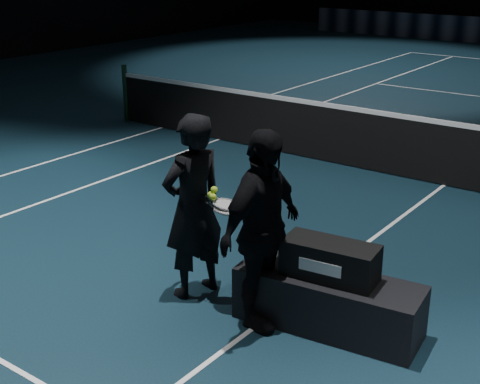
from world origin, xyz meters
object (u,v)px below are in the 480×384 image
Objects in this scene: player_bench at (328,302)px; player_b at (262,231)px; tennis_balls at (213,194)px; racket_lower at (228,210)px; player_a at (193,207)px; racket_upper at (227,205)px; racket_bag at (330,260)px.

player_b is (-0.53, -0.29, 0.66)m from player_bench.
tennis_balls reaches higher than player_bench.
player_a is at bearing -180.00° from racket_lower.
racket_lower is 1.00× the size of racket_upper.
player_a is (-1.37, -0.21, 0.25)m from racket_bag.
player_bench is 2.44× the size of racket_lower.
tennis_balls is (-0.59, 0.06, 0.19)m from player_b.
player_b reaches higher than tennis_balls.
player_bench is 13.82× the size of tennis_balls.
player_b reaches higher than player_bench.
racket_bag is 1.06m from racket_upper.
racket_upper is at bearing 80.52° from player_b.
racket_upper reaches higher than player_bench.
racket_lower reaches higher than player_bench.
racket_bag is 6.91× the size of tennis_balls.
tennis_balls is at bearing 99.65° from player_a.
racket_lower is at bearing -171.68° from racket_bag.
racket_bag is 1.22× the size of racket_lower.
racket_bag is 0.46× the size of player_a.
racket_upper reaches higher than racket_bag.
player_a is 0.85m from player_b.
player_bench is 1.26m from racket_upper.
player_a is 1.00× the size of player_b.
player_b is 0.41m from racket_lower.
racket_lower is (-0.40, 0.04, 0.09)m from player_b.
player_a reaches higher than racket_upper.
racket_lower is 0.22m from tennis_balls.
player_a reaches higher than tennis_balls.
racket_upper is at bearing -174.86° from player_bench.
racket_bag reaches higher than player_bench.
player_a is at bearing -178.29° from racket_bag.
racket_bag is at bearing 13.62° from racket_upper.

